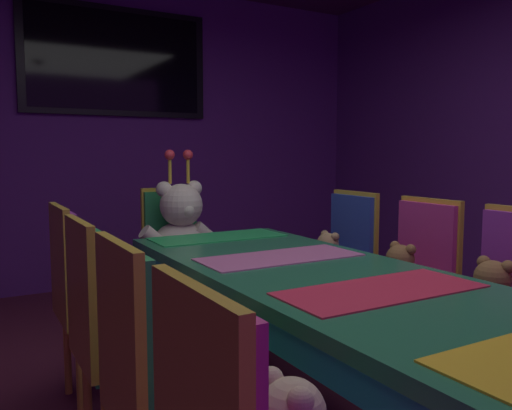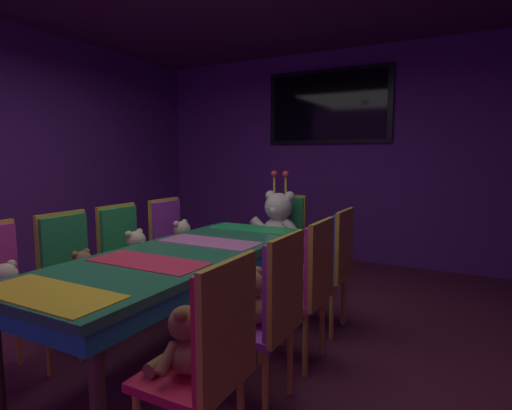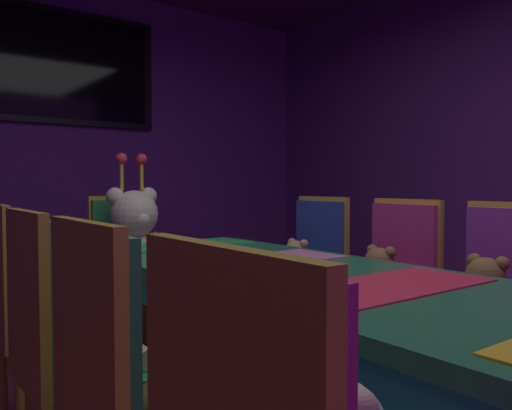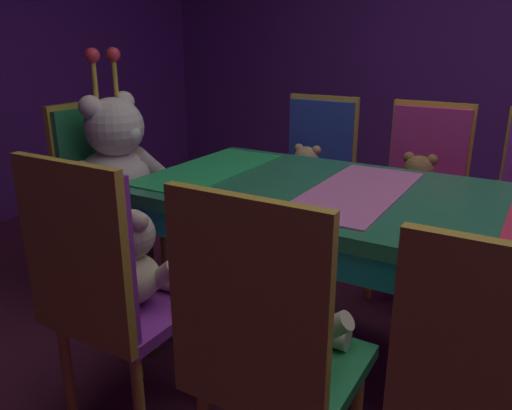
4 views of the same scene
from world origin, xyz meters
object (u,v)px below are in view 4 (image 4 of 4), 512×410
(teddy_left_3, at_px, (133,262))
(teddy_right_3, at_px, (305,175))
(teddy_left_1, at_px, (506,387))
(teddy_left_2, at_px, (290,312))
(chair_left_2, at_px, (262,340))
(chair_right_3, at_px, (316,166))
(teddy_right_2, at_px, (416,188))
(throne_chair, at_px, (97,179))
(chair_right_2, at_px, (423,180))
(king_teddy_bear, at_px, (119,161))
(banquet_table, at_px, (447,230))
(chair_left_3, at_px, (99,281))

(teddy_left_3, height_order, teddy_right_3, teddy_left_3)
(teddy_left_1, height_order, teddy_left_2, teddy_left_2)
(chair_left_2, relative_size, chair_right_3, 1.00)
(teddy_left_3, xyz_separation_m, teddy_right_3, (1.35, 0.02, -0.02))
(teddy_right_2, height_order, throne_chair, throne_chair)
(teddy_left_1, bearing_deg, chair_left_2, 105.11)
(chair_right_2, relative_size, king_teddy_bear, 1.25)
(teddy_left_1, relative_size, teddy_left_2, 0.81)
(teddy_left_1, relative_size, teddy_right_3, 0.94)
(throne_chair, bearing_deg, teddy_left_2, -25.23)
(banquet_table, bearing_deg, chair_left_3, 133.85)
(king_teddy_bear, bearing_deg, teddy_right_2, 28.17)
(chair_left_2, height_order, chair_left_3, same)
(teddy_left_2, bearing_deg, chair_left_2, 180.00)
(chair_right_3, bearing_deg, chair_left_3, 0.56)
(throne_chair, bearing_deg, chair_left_3, -42.67)
(chair_left_3, xyz_separation_m, throne_chair, (0.82, 0.89, 0.00))
(banquet_table, height_order, chair_right_2, chair_right_2)
(banquet_table, relative_size, chair_left_2, 2.42)
(teddy_right_2, bearing_deg, throne_chair, -64.57)
(banquet_table, height_order, teddy_right_3, banquet_table)
(teddy_left_1, distance_m, throne_chair, 2.12)
(teddy_left_2, height_order, chair_right_2, chair_right_2)
(teddy_right_3, bearing_deg, teddy_left_2, 23.56)
(teddy_left_1, xyz_separation_m, teddy_right_3, (1.38, 1.13, 0.01))
(banquet_table, xyz_separation_m, chair_right_3, (0.82, 0.87, -0.06))
(banquet_table, height_order, throne_chair, throne_chair)
(banquet_table, distance_m, teddy_left_2, 0.74)
(teddy_right_2, bearing_deg, teddy_left_3, -22.99)
(chair_left_3, bearing_deg, teddy_left_2, -77.92)
(teddy_left_2, bearing_deg, throne_chair, 64.77)
(banquet_table, bearing_deg, teddy_left_2, 158.86)
(chair_right_2, relative_size, throne_chair, 1.00)
(banquet_table, xyz_separation_m, teddy_left_1, (-0.70, -0.26, -0.08))
(chair_right_3, bearing_deg, king_teddy_bear, -40.59)
(chair_left_2, distance_m, throne_chair, 1.69)
(chair_left_3, bearing_deg, teddy_left_3, 0.00)
(teddy_left_1, xyz_separation_m, king_teddy_bear, (0.70, 1.84, 0.14))
(king_teddy_bear, bearing_deg, teddy_left_3, -42.86)
(banquet_table, bearing_deg, chair_right_3, 46.44)
(chair_left_2, bearing_deg, teddy_left_1, -74.89)
(teddy_left_1, relative_size, chair_left_3, 0.28)
(banquet_table, height_order, king_teddy_bear, king_teddy_bear)
(teddy_left_1, relative_size, teddy_left_3, 0.80)
(teddy_left_3, distance_m, throne_chair, 1.11)
(banquet_table, xyz_separation_m, chair_left_2, (-0.84, 0.27, -0.06))
(teddy_left_2, distance_m, chair_right_3, 1.63)
(teddy_left_3, bearing_deg, chair_right_3, 0.61)
(teddy_left_1, xyz_separation_m, chair_right_3, (1.52, 1.13, 0.02))
(king_teddy_bear, bearing_deg, teddy_left_1, -20.77)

